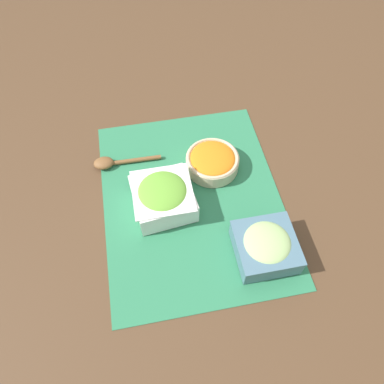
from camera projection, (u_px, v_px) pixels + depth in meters
ground_plane at (192, 199)px, 0.99m from camera, size 3.00×3.00×0.00m
placemat at (192, 199)px, 0.99m from camera, size 0.60×0.46×0.00m
cucumber_bowl at (266, 246)px, 0.87m from camera, size 0.14×0.14×0.07m
lettuce_bowl at (163, 196)px, 0.94m from camera, size 0.16×0.16×0.08m
carrot_bowl at (212, 161)px, 1.02m from camera, size 0.15×0.15×0.05m
wooden_spoon at (113, 162)px, 1.04m from camera, size 0.04×0.19×0.02m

